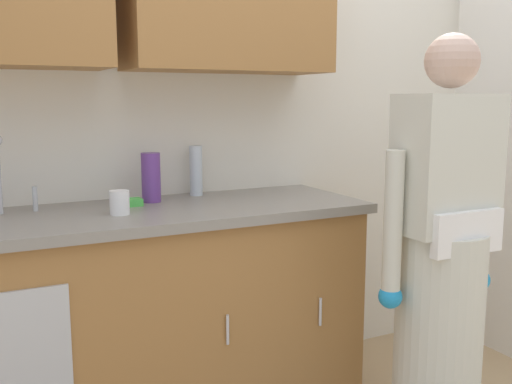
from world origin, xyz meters
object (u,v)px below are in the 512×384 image
Objects in this scene: bottle_water_short at (196,171)px; cup_by_sink at (120,203)px; sponge at (128,203)px; person_at_sink at (441,279)px; bottle_cleaner_spray at (151,177)px; sink at (14,224)px.

bottle_water_short is 0.52m from cup_by_sink.
cup_by_sink is 0.85× the size of sponge.
cup_by_sink is (-1.10, 0.59, 0.29)m from person_at_sink.
bottle_water_short reaches higher than bottle_cleaner_spray.
bottle_cleaner_spray is (0.57, 0.14, 0.12)m from sink.
cup_by_sink is 0.18m from sponge.
sink reaches higher than sponge.
sink is 1.63m from person_at_sink.
sink is 0.46m from sponge.
person_at_sink is 14.73× the size of sponge.
bottle_water_short is (-0.67, 0.88, 0.36)m from person_at_sink.
cup_by_sink is at bearing 151.66° from person_at_sink.
sponge is (-1.02, 0.75, 0.26)m from person_at_sink.
sink is 5.38× the size of cup_by_sink.
sponge is (-0.12, -0.06, -0.09)m from bottle_cleaner_spray.
person_at_sink is at bearing -28.34° from cup_by_sink.
person_at_sink reaches higher than bottle_cleaner_spray.
cup_by_sink is at bearing -145.68° from bottle_water_short.
cup_by_sink is (0.37, -0.07, 0.06)m from sink.
sink is at bearing 155.63° from person_at_sink.
bottle_water_short is 2.09× the size of sponge.
person_at_sink is at bearing -52.82° from bottle_water_short.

